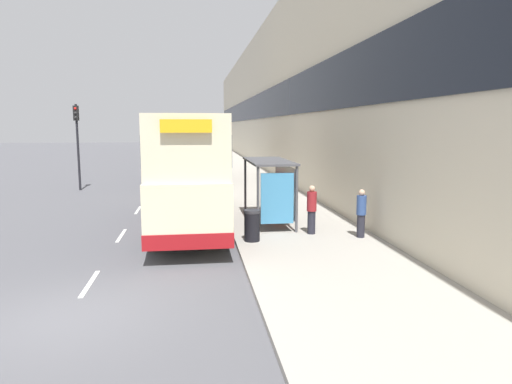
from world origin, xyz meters
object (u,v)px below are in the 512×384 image
object	(u,v)px
double_decker_bus_ahead	(191,150)
pedestrian_1	(312,209)
car_0	(188,159)
pedestrian_at_shelter	(288,198)
bus_shelter	(274,180)
traffic_light_far_kerb	(77,133)
double_decker_bus_near	(189,169)
litter_bin	(252,225)
pedestrian_2	(361,213)

from	to	relation	value
double_decker_bus_ahead	pedestrian_1	distance (m)	18.32
car_0	pedestrian_at_shelter	bearing A→B (deg)	-80.14
bus_shelter	pedestrian_at_shelter	xyz separation A→B (m)	(0.83, 1.18, -0.91)
car_0	traffic_light_far_kerb	bearing A→B (deg)	-114.32
double_decker_bus_near	traffic_light_far_kerb	distance (m)	13.24
double_decker_bus_ahead	car_0	bearing A→B (deg)	91.73
bus_shelter	double_decker_bus_ahead	xyz separation A→B (m)	(-3.26, 15.84, 0.41)
litter_bin	traffic_light_far_kerb	distance (m)	17.45
pedestrian_2	bus_shelter	bearing A→B (deg)	133.68
bus_shelter	car_0	distance (m)	26.84
bus_shelter	car_0	world-z (taller)	bus_shelter
pedestrian_2	traffic_light_far_kerb	size ratio (longest dim) A/B	0.32
double_decker_bus_ahead	litter_bin	xyz separation A→B (m)	(2.04, -18.52, -1.61)
double_decker_bus_near	pedestrian_2	world-z (taller)	double_decker_bus_near
pedestrian_1	double_decker_bus_near	bearing A→B (deg)	147.89
pedestrian_1	pedestrian_2	bearing A→B (deg)	-25.73
pedestrian_at_shelter	traffic_light_far_kerb	world-z (taller)	traffic_light_far_kerb
pedestrian_2	litter_bin	bearing A→B (deg)	179.95
litter_bin	traffic_light_far_kerb	xyz separation A→B (m)	(-8.95, 14.70, 2.88)
car_0	pedestrian_2	xyz separation A→B (m)	(6.15, -29.27, 0.15)
double_decker_bus_ahead	pedestrian_2	size ratio (longest dim) A/B	6.30
double_decker_bus_near	pedestrian_2	xyz separation A→B (m)	(5.86, -3.45, -1.29)
double_decker_bus_near	car_0	world-z (taller)	double_decker_bus_near
pedestrian_1	litter_bin	distance (m)	2.38
car_0	pedestrian_at_shelter	size ratio (longest dim) A/B	2.49
bus_shelter	pedestrian_2	xyz separation A→B (m)	(2.57, -2.69, -0.88)
double_decker_bus_ahead	car_0	distance (m)	10.85
litter_bin	pedestrian_1	bearing A→B (deg)	18.48
double_decker_bus_near	car_0	size ratio (longest dim) A/B	2.80
bus_shelter	pedestrian_1	world-z (taller)	bus_shelter
pedestrian_2	pedestrian_1	bearing A→B (deg)	154.27
double_decker_bus_ahead	pedestrian_2	xyz separation A→B (m)	(5.83, -18.52, -1.29)
bus_shelter	traffic_light_far_kerb	xyz separation A→B (m)	(-10.17, 12.01, 1.67)
bus_shelter	pedestrian_2	world-z (taller)	bus_shelter
bus_shelter	car_0	xyz separation A→B (m)	(-3.59, 26.58, -1.03)
traffic_light_far_kerb	pedestrian_at_shelter	bearing A→B (deg)	-44.57
pedestrian_1	double_decker_bus_ahead	bearing A→B (deg)	103.52
bus_shelter	double_decker_bus_ahead	distance (m)	16.17
car_0	litter_bin	distance (m)	29.36
pedestrian_1	traffic_light_far_kerb	world-z (taller)	traffic_light_far_kerb
traffic_light_far_kerb	pedestrian_1	bearing A→B (deg)	-51.29
pedestrian_1	litter_bin	world-z (taller)	pedestrian_1
litter_bin	traffic_light_far_kerb	world-z (taller)	traffic_light_far_kerb
double_decker_bus_near	pedestrian_2	bearing A→B (deg)	-30.50
double_decker_bus_ahead	pedestrian_1	world-z (taller)	double_decker_bus_ahead
bus_shelter	double_decker_bus_near	xyz separation A→B (m)	(-3.30, 0.77, 0.41)
bus_shelter	litter_bin	bearing A→B (deg)	-114.48
double_decker_bus_ahead	pedestrian_at_shelter	bearing A→B (deg)	-74.42
double_decker_bus_near	double_decker_bus_ahead	distance (m)	15.07
litter_bin	pedestrian_at_shelter	bearing A→B (deg)	62.06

